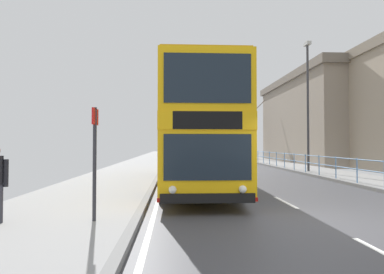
# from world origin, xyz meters

# --- Properties ---
(ground) EXTENTS (15.80, 140.00, 0.20)m
(ground) POSITION_xyz_m (-0.72, -0.00, 0.04)
(ground) COLOR #46464C
(double_decker_bus_main) EXTENTS (2.78, 11.65, 4.37)m
(double_decker_bus_main) POSITION_xyz_m (-2.55, 6.53, 2.29)
(double_decker_bus_main) COLOR #F4B20F
(double_decker_bus_main) RESTS_ON ground
(pedestrian_railing_far_kerb) EXTENTS (0.05, 23.28, 1.07)m
(pedestrian_railing_far_kerb) POSITION_xyz_m (4.45, 12.41, 0.85)
(pedestrian_railing_far_kerb) COLOR #598CC6
(pedestrian_railing_far_kerb) RESTS_ON ground
(bus_stop_sign_near) EXTENTS (0.08, 0.44, 2.46)m
(bus_stop_sign_near) POSITION_xyz_m (-5.17, -0.10, 1.66)
(bus_stop_sign_near) COLOR #2D2D33
(bus_stop_sign_near) RESTS_ON ground
(street_lamp_far_side) EXTENTS (0.28, 0.60, 8.08)m
(street_lamp_far_side) POSITION_xyz_m (4.92, 12.17, 4.79)
(street_lamp_far_side) COLOR #38383D
(street_lamp_far_side) RESTS_ON ground
(bare_tree_far_00) EXTENTS (2.19, 3.06, 6.66)m
(bare_tree_far_00) POSITION_xyz_m (5.69, 29.65, 3.53)
(bare_tree_far_00) COLOR #4C3D2D
(bare_tree_far_00) RESTS_ON ground
(background_building_01) EXTENTS (12.59, 16.51, 8.50)m
(background_building_01) POSITION_xyz_m (13.61, 23.39, 4.28)
(background_building_01) COLOR gray
(background_building_01) RESTS_ON ground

